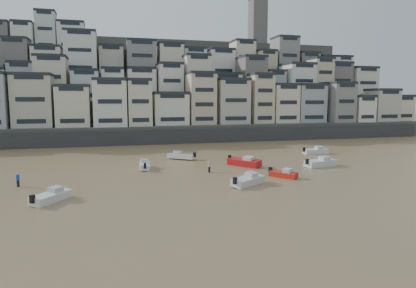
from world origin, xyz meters
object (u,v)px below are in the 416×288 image
object	(u,v)px
boat_e	(244,161)
boat_a	(248,179)
person_pink	(209,166)
boat_j	(51,195)
boat_g	(316,150)
boat_b	(283,173)
boat_f	(145,164)
boat_d	(320,161)
person_blue	(18,180)
boat_h	(182,155)

from	to	relation	value
boat_e	boat_a	xyz separation A→B (m)	(-4.25, -12.55, -0.08)
person_pink	boat_j	bearing A→B (deg)	-151.96
boat_g	boat_b	xyz separation A→B (m)	(-16.01, -18.19, -0.15)
boat_f	person_pink	distance (m)	10.23
boat_e	boat_d	world-z (taller)	boat_e
boat_d	person_blue	bearing A→B (deg)	169.81
boat_j	person_pink	distance (m)	22.71
boat_f	boat_b	world-z (taller)	boat_f
boat_h	boat_g	bearing A→B (deg)	-142.85
boat_f	boat_j	size ratio (longest dim) A/B	0.95
person_blue	boat_d	bearing A→B (deg)	3.22
boat_g	person_pink	xyz separation A→B (m)	(-24.83, -12.13, 0.13)
boat_g	person_pink	world-z (taller)	person_pink
boat_g	person_pink	bearing A→B (deg)	-154.86
boat_f	boat_d	size ratio (longest dim) A/B	0.83
person_blue	person_pink	world-z (taller)	same
boat_j	person_pink	world-z (taller)	person_pink
boat_g	boat_f	world-z (taller)	boat_g
boat_g	boat_b	size ratio (longest dim) A/B	1.26
boat_e	boat_f	xyz separation A→B (m)	(-15.57, 1.70, -0.16)
boat_f	boat_d	world-z (taller)	boat_d
boat_e	boat_a	size ratio (longest dim) A/B	1.10
boat_j	boat_e	bearing A→B (deg)	-27.02
boat_b	person_pink	size ratio (longest dim) A/B	2.48
boat_g	boat_j	size ratio (longest dim) A/B	1.05
boat_b	boat_a	bearing A→B (deg)	-98.76
boat_e	boat_f	bearing A→B (deg)	-131.16
boat_d	boat_g	bearing A→B (deg)	48.27
person_blue	boat_j	bearing A→B (deg)	-59.22
boat_a	boat_g	xyz separation A→B (m)	(22.36, 21.24, -0.02)
boat_b	boat_d	xyz separation A→B (m)	(9.41, 5.94, 0.23)
boat_a	boat_b	distance (m)	7.05
boat_g	boat_d	size ratio (longest dim) A/B	0.91
boat_b	boat_j	xyz separation A→B (m)	(-28.87, -4.61, 0.12)
boat_f	boat_j	xyz separation A→B (m)	(-11.19, -15.80, 0.03)
boat_a	boat_g	distance (m)	30.84
boat_h	person_blue	bearing A→B (deg)	70.96
boat_f	boat_b	distance (m)	20.92
boat_g	person_blue	bearing A→B (deg)	-164.45
boat_g	person_blue	world-z (taller)	person_blue
boat_g	boat_f	size ratio (longest dim) A/B	1.10
boat_g	boat_j	bearing A→B (deg)	-153.96
boat_h	person_pink	bearing A→B (deg)	135.54
boat_h	boat_d	world-z (taller)	boat_d
boat_f	boat_h	world-z (taller)	boat_h
boat_e	person_blue	distance (m)	32.17
boat_b	person_pink	distance (m)	10.71
boat_a	boat_b	bearing A→B (deg)	-7.78
boat_f	person_pink	world-z (taller)	person_pink
boat_g	boat_e	bearing A→B (deg)	-155.23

